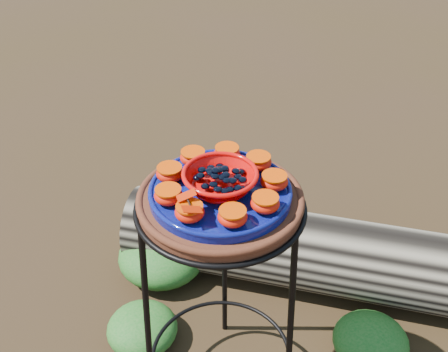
{
  "coord_description": "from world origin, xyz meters",
  "views": [
    {
      "loc": [
        0.06,
        -1.02,
        1.52
      ],
      "look_at": [
        0.01,
        0.0,
        0.79
      ],
      "focal_mm": 45.0,
      "sensor_mm": 36.0,
      "label": 1
    }
  ],
  "objects_px": {
    "plant_stand": "(221,308)",
    "red_bowl": "(220,181)",
    "driftwood_log": "(331,256)",
    "terracotta_saucer": "(220,202)",
    "cobalt_plate": "(220,193)"
  },
  "relations": [
    {
      "from": "plant_stand",
      "to": "driftwood_log",
      "type": "relative_size",
      "value": 0.47
    },
    {
      "from": "terracotta_saucer",
      "to": "red_bowl",
      "type": "xyz_separation_m",
      "value": [
        0.0,
        0.0,
        0.06
      ]
    },
    {
      "from": "driftwood_log",
      "to": "red_bowl",
      "type": "bearing_deg",
      "value": -129.41
    },
    {
      "from": "terracotta_saucer",
      "to": "cobalt_plate",
      "type": "height_order",
      "value": "cobalt_plate"
    },
    {
      "from": "red_bowl",
      "to": "driftwood_log",
      "type": "xyz_separation_m",
      "value": [
        0.36,
        0.44,
        -0.64
      ]
    },
    {
      "from": "plant_stand",
      "to": "terracotta_saucer",
      "type": "xyz_separation_m",
      "value": [
        0.0,
        0.0,
        0.37
      ]
    },
    {
      "from": "driftwood_log",
      "to": "cobalt_plate",
      "type": "bearing_deg",
      "value": -129.41
    },
    {
      "from": "plant_stand",
      "to": "red_bowl",
      "type": "xyz_separation_m",
      "value": [
        0.0,
        0.0,
        0.43
      ]
    },
    {
      "from": "cobalt_plate",
      "to": "driftwood_log",
      "type": "bearing_deg",
      "value": 50.59
    },
    {
      "from": "terracotta_saucer",
      "to": "driftwood_log",
      "type": "bearing_deg",
      "value": 50.59
    },
    {
      "from": "cobalt_plate",
      "to": "driftwood_log",
      "type": "height_order",
      "value": "cobalt_plate"
    },
    {
      "from": "plant_stand",
      "to": "red_bowl",
      "type": "relative_size",
      "value": 4.3
    },
    {
      "from": "terracotta_saucer",
      "to": "plant_stand",
      "type": "bearing_deg",
      "value": 0.0
    },
    {
      "from": "cobalt_plate",
      "to": "driftwood_log",
      "type": "relative_size",
      "value": 0.22
    },
    {
      "from": "terracotta_saucer",
      "to": "cobalt_plate",
      "type": "xyz_separation_m",
      "value": [
        0.0,
        0.0,
        0.03
      ]
    }
  ]
}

